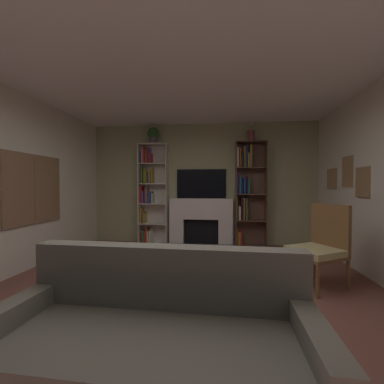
{
  "coord_description": "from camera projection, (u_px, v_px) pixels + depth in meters",
  "views": [
    {
      "loc": [
        0.48,
        -2.79,
        1.31
      ],
      "look_at": [
        0.0,
        1.21,
        1.22
      ],
      "focal_mm": 23.9,
      "sensor_mm": 36.0,
      "label": 1
    }
  ],
  "objects": [
    {
      "name": "bookshelf_left",
      "position": [
        151.0,
        194.0,
        5.88
      ],
      "size": [
        0.66,
        0.29,
        2.27
      ],
      "color": "beige",
      "rests_on": "ground_plane"
    },
    {
      "name": "ground_plane",
      "position": [
        179.0,
        303.0,
        2.85
      ],
      "size": [
        7.29,
        7.29,
        0.0
      ],
      "primitive_type": "plane",
      "color": "brown"
    },
    {
      "name": "bookshelf_right",
      "position": [
        247.0,
        191.0,
        5.6
      ],
      "size": [
        0.66,
        0.33,
        2.27
      ],
      "color": "brown",
      "rests_on": "ground_plane"
    },
    {
      "name": "vase_with_flowers",
      "position": [
        251.0,
        136.0,
        5.53
      ],
      "size": [
        0.14,
        0.14,
        0.42
      ],
      "color": "#904152",
      "rests_on": "bookshelf_right"
    },
    {
      "name": "couch",
      "position": [
        155.0,
        355.0,
        1.53
      ],
      "size": [
        1.93,
        0.87,
        0.89
      ],
      "color": "slate",
      "rests_on": "ground_plane"
    },
    {
      "name": "tv",
      "position": [
        201.0,
        184.0,
        5.81
      ],
      "size": [
        1.11,
        0.06,
        0.66
      ],
      "primitive_type": "cube",
      "color": "black",
      "rests_on": "fireplace"
    },
    {
      "name": "wall_back_accent",
      "position": [
        202.0,
        184.0,
        5.87
      ],
      "size": [
        5.2,
        0.06,
        2.73
      ],
      "primitive_type": "cube",
      "color": "tan",
      "rests_on": "ground_plane"
    },
    {
      "name": "fireplace",
      "position": [
        201.0,
        220.0,
        5.75
      ],
      "size": [
        1.51,
        0.51,
        1.03
      ],
      "color": "white",
      "rests_on": "ground_plane"
    },
    {
      "name": "ceiling",
      "position": [
        179.0,
        54.0,
        2.79
      ],
      "size": [
        5.2,
        6.19,
        0.06
      ],
      "primitive_type": "cube",
      "color": "white",
      "rests_on": "wall_back_accent"
    },
    {
      "name": "coffee_table",
      "position": [
        178.0,
        296.0,
        2.31
      ],
      "size": [
        0.77,
        0.45,
        0.36
      ],
      "color": "brown",
      "rests_on": "ground_plane"
    },
    {
      "name": "potted_plant",
      "position": [
        153.0,
        135.0,
        5.79
      ],
      "size": [
        0.25,
        0.25,
        0.37
      ],
      "color": "#514D55",
      "rests_on": "bookshelf_left"
    },
    {
      "name": "armchair",
      "position": [
        321.0,
        245.0,
        3.34
      ],
      "size": [
        0.78,
        0.77,
        1.07
      ],
      "color": "brown",
      "rests_on": "ground_plane"
    }
  ]
}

